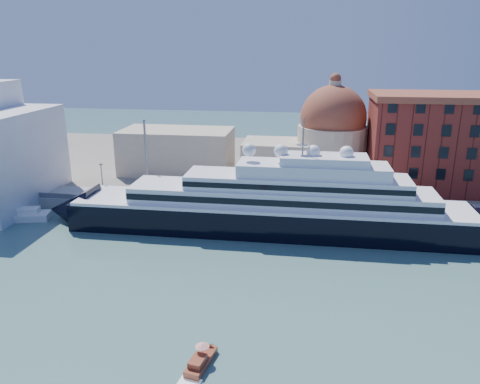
# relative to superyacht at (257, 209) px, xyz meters

# --- Properties ---
(ground) EXTENTS (400.00, 400.00, 0.00)m
(ground) POSITION_rel_superyacht_xyz_m (-6.17, -23.00, -4.67)
(ground) COLOR #355C59
(ground) RESTS_ON ground
(quay) EXTENTS (180.00, 10.00, 2.50)m
(quay) POSITION_rel_superyacht_xyz_m (-6.17, 11.00, -3.42)
(quay) COLOR gray
(quay) RESTS_ON ground
(land) EXTENTS (260.00, 72.00, 2.00)m
(land) POSITION_rel_superyacht_xyz_m (-6.17, 52.00, -3.67)
(land) COLOR slate
(land) RESTS_ON ground
(quay_fence) EXTENTS (180.00, 0.10, 1.20)m
(quay_fence) POSITION_rel_superyacht_xyz_m (-6.17, 6.50, -1.57)
(quay_fence) COLOR slate
(quay_fence) RESTS_ON quay
(superyacht) EXTENTS (90.49, 12.55, 27.04)m
(superyacht) POSITION_rel_superyacht_xyz_m (0.00, 0.00, 0.00)
(superyacht) COLOR black
(superyacht) RESTS_ON ground
(service_barge) EXTENTS (13.37, 7.06, 2.86)m
(service_barge) POSITION_rel_superyacht_xyz_m (-51.10, -1.40, -3.84)
(service_barge) COLOR white
(service_barge) RESTS_ON ground
(water_taxi) EXTENTS (2.98, 6.01, 2.73)m
(water_taxi) POSITION_rel_superyacht_xyz_m (-1.85, -42.94, -4.01)
(water_taxi) COLOR maroon
(water_taxi) RESTS_ON ground
(warehouse) EXTENTS (43.00, 19.00, 23.25)m
(warehouse) POSITION_rel_superyacht_xyz_m (45.83, 29.00, 9.12)
(warehouse) COLOR maroon
(warehouse) RESTS_ON land
(church) EXTENTS (66.00, 18.00, 25.50)m
(church) POSITION_rel_superyacht_xyz_m (0.21, 34.72, 6.24)
(church) COLOR beige
(church) RESTS_ON land
(lamp_posts) EXTENTS (120.80, 2.40, 18.00)m
(lamp_posts) POSITION_rel_superyacht_xyz_m (-18.84, 9.27, 5.17)
(lamp_posts) COLOR slate
(lamp_posts) RESTS_ON quay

